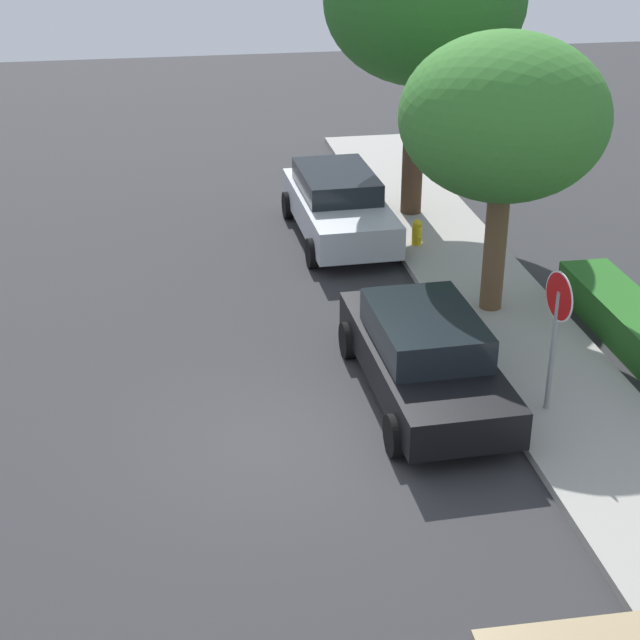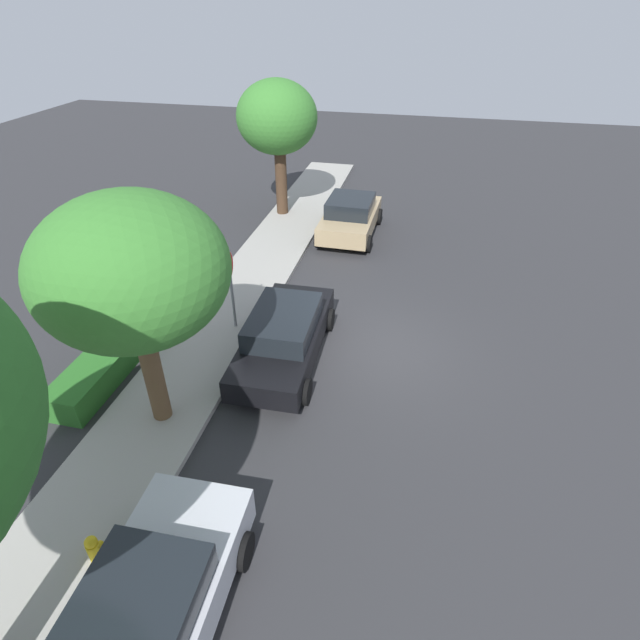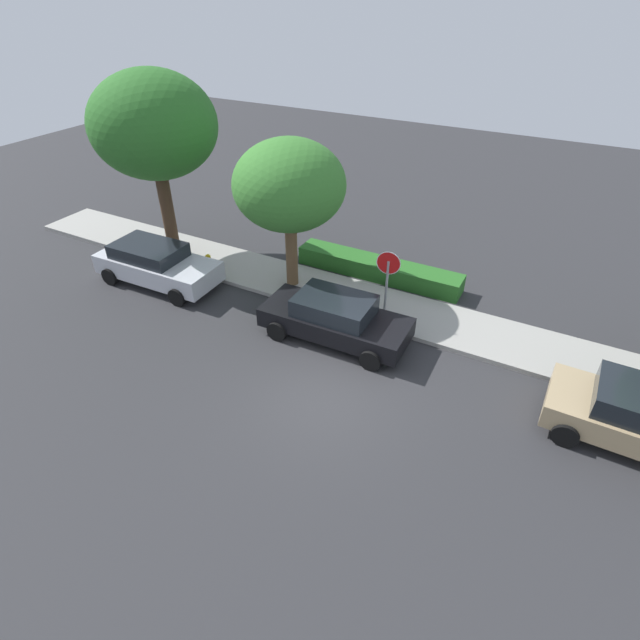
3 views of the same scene
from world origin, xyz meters
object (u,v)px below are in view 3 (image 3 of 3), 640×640
(parked_car_tan, at_px, (636,416))
(street_tree_near_corner, at_px, (289,186))
(parked_car_black, at_px, (335,318))
(parked_car_silver, at_px, (156,264))
(stop_sign, at_px, (388,274))
(fire_hydrant, at_px, (209,263))
(street_tree_mid_block, at_px, (154,126))

(parked_car_tan, xyz_separation_m, street_tree_near_corner, (-10.89, 2.31, 3.01))
(parked_car_black, distance_m, parked_car_tan, 8.16)
(parked_car_silver, height_order, street_tree_near_corner, street_tree_near_corner)
(parked_car_black, height_order, parked_car_tan, parked_car_tan)
(stop_sign, relative_size, fire_hydrant, 3.42)
(street_tree_near_corner, xyz_separation_m, street_tree_mid_block, (-5.52, 0.02, 1.20))
(street_tree_near_corner, height_order, fire_hydrant, street_tree_near_corner)
(parked_car_black, relative_size, street_tree_mid_block, 0.67)
(stop_sign, relative_size, parked_car_silver, 0.53)
(parked_car_silver, bearing_deg, parked_car_black, 0.21)
(stop_sign, relative_size, street_tree_mid_block, 0.36)
(stop_sign, xyz_separation_m, fire_hydrant, (-7.09, -0.22, -1.32))
(stop_sign, relative_size, parked_car_black, 0.53)
(street_tree_near_corner, distance_m, fire_hydrant, 4.86)
(parked_car_tan, relative_size, street_tree_near_corner, 0.76)
(street_tree_mid_block, bearing_deg, stop_sign, -1.90)
(street_tree_near_corner, bearing_deg, parked_car_silver, -155.52)
(parked_car_black, bearing_deg, parked_car_tan, -2.05)
(parked_car_black, bearing_deg, street_tree_mid_block, 166.09)
(parked_car_black, distance_m, fire_hydrant, 6.34)
(stop_sign, xyz_separation_m, parked_car_silver, (-8.18, -1.76, -0.90))
(parked_car_tan, bearing_deg, parked_car_black, 177.95)
(street_tree_mid_block, bearing_deg, street_tree_near_corner, -0.22)
(parked_car_tan, bearing_deg, street_tree_near_corner, 168.00)
(parked_car_black, distance_m, street_tree_near_corner, 4.56)
(stop_sign, bearing_deg, parked_car_black, -118.48)
(parked_car_tan, relative_size, parked_car_silver, 0.86)
(parked_car_tan, height_order, street_tree_mid_block, street_tree_mid_block)
(stop_sign, xyz_separation_m, parked_car_black, (-0.94, -1.74, -0.93))
(parked_car_black, height_order, street_tree_mid_block, street_tree_mid_block)
(parked_car_silver, height_order, fire_hydrant, parked_car_silver)
(stop_sign, bearing_deg, street_tree_mid_block, 178.10)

